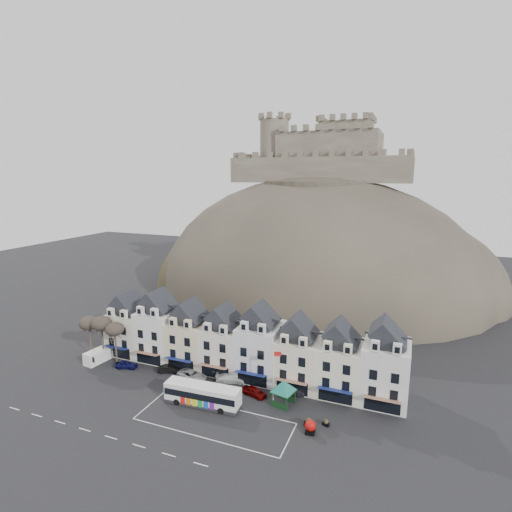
{
  "coord_description": "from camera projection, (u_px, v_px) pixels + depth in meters",
  "views": [
    {
      "loc": [
        26.18,
        -43.47,
        33.99
      ],
      "look_at": [
        -0.7,
        24.0,
        19.32
      ],
      "focal_mm": 28.0,
      "sensor_mm": 36.0,
      "label": 1
    }
  ],
  "objects": [
    {
      "name": "ground",
      "position": [
        197.0,
        423.0,
        55.81
      ],
      "size": [
        300.0,
        300.0,
        0.0
      ],
      "primitive_type": "plane",
      "color": "black",
      "rests_on": "ground"
    },
    {
      "name": "coach_bay_markings",
      "position": [
        214.0,
        421.0,
        56.22
      ],
      "size": [
        22.0,
        7.5,
        0.01
      ],
      "primitive_type": "cube",
      "color": "silver",
      "rests_on": "ground"
    },
    {
      "name": "bus_shelter",
      "position": [
        283.0,
        386.0,
        59.65
      ],
      "size": [
        6.1,
        6.1,
        3.96
      ],
      "rotation": [
        0.0,
        0.0,
        -0.22
      ],
      "color": "#113317",
      "rests_on": "ground"
    },
    {
      "name": "red_buoy",
      "position": [
        310.0,
        427.0,
        53.46
      ],
      "size": [
        1.52,
        1.52,
        1.89
      ],
      "rotation": [
        0.0,
        0.0,
        0.09
      ],
      "color": "black",
      "rests_on": "ground"
    },
    {
      "name": "tree_left_near",
      "position": [
        115.0,
        329.0,
        72.42
      ],
      "size": [
        3.43,
        3.43,
        7.84
      ],
      "color": "#3B2E25",
      "rests_on": "ground"
    },
    {
      "name": "car_maroon",
      "position": [
        254.0,
        392.0,
        62.58
      ],
      "size": [
        4.42,
        2.7,
        1.41
      ],
      "primitive_type": "imported",
      "rotation": [
        0.0,
        0.0,
        1.3
      ],
      "color": "#550504",
      "rests_on": "ground"
    },
    {
      "name": "car_white",
      "position": [
        231.0,
        378.0,
        66.74
      ],
      "size": [
        5.48,
        3.63,
        1.48
      ],
      "primitive_type": "imported",
      "rotation": [
        0.0,
        0.0,
        1.91
      ],
      "color": "white",
      "rests_on": "ground"
    },
    {
      "name": "townhouse_terrace",
      "position": [
        243.0,
        344.0,
        69.25
      ],
      "size": [
        54.4,
        9.35,
        11.8
      ],
      "color": "beige",
      "rests_on": "ground"
    },
    {
      "name": "tree_left_mid",
      "position": [
        101.0,
        324.0,
        73.37
      ],
      "size": [
        3.78,
        3.78,
        8.64
      ],
      "color": "#3B2E25",
      "rests_on": "ground"
    },
    {
      "name": "tree_left_far",
      "position": [
        89.0,
        323.0,
        74.52
      ],
      "size": [
        3.61,
        3.61,
        8.24
      ],
      "color": "#3B2E25",
      "rests_on": "ground"
    },
    {
      "name": "car_charcoal",
      "position": [
        291.0,
        390.0,
        62.97
      ],
      "size": [
        4.57,
        2.44,
        1.43
      ],
      "primitive_type": "imported",
      "rotation": [
        0.0,
        0.0,
        1.79
      ],
      "color": "black",
      "rests_on": "ground"
    },
    {
      "name": "castle_hill",
      "position": [
        318.0,
        292.0,
        118.12
      ],
      "size": [
        100.0,
        76.0,
        68.0
      ],
      "color": "#36322A",
      "rests_on": "ground"
    },
    {
      "name": "bus",
      "position": [
        203.0,
        394.0,
        59.81
      ],
      "size": [
        11.8,
        3.35,
        3.29
      ],
      "rotation": [
        0.0,
        0.0,
        0.05
      ],
      "color": "#262628",
      "rests_on": "ground"
    },
    {
      "name": "car_black",
      "position": [
        169.0,
        369.0,
        70.04
      ],
      "size": [
        4.19,
        2.72,
        1.3
      ],
      "primitive_type": "imported",
      "rotation": [
        0.0,
        0.0,
        1.94
      ],
      "color": "black",
      "rests_on": "ground"
    },
    {
      "name": "castle",
      "position": [
        325.0,
        154.0,
        116.81
      ],
      "size": [
        50.2,
        22.2,
        22.0
      ],
      "color": "brown",
      "rests_on": "ground"
    },
    {
      "name": "white_van",
      "position": [
        98.0,
        356.0,
        74.0
      ],
      "size": [
        2.86,
        5.29,
        2.3
      ],
      "rotation": [
        0.0,
        0.0,
        -0.14
      ],
      "color": "white",
      "rests_on": "ground"
    },
    {
      "name": "flagpole",
      "position": [
        274.0,
        372.0,
        60.45
      ],
      "size": [
        1.15,
        0.46,
        8.34
      ],
      "rotation": [
        0.0,
        0.0,
        0.34
      ],
      "color": "silver",
      "rests_on": "ground"
    },
    {
      "name": "planter_east",
      "position": [
        308.0,
        422.0,
        55.18
      ],
      "size": [
        1.26,
        0.92,
        1.13
      ],
      "rotation": [
        0.0,
        0.0,
        0.35
      ],
      "color": "black",
      "rests_on": "ground"
    },
    {
      "name": "car_silver",
      "position": [
        192.0,
        375.0,
        67.65
      ],
      "size": [
        5.64,
        3.51,
        1.48
      ],
      "primitive_type": "imported",
      "rotation": [
        0.0,
        0.0,
        1.36
      ],
      "color": "#AAADB2",
      "rests_on": "ground"
    },
    {
      "name": "car_navy",
      "position": [
        126.0,
        365.0,
        71.59
      ],
      "size": [
        4.23,
        2.62,
        1.34
      ],
      "primitive_type": "imported",
      "rotation": [
        0.0,
        0.0,
        1.85
      ],
      "color": "#0E0F46",
      "rests_on": "ground"
    },
    {
      "name": "planter_west",
      "position": [
        326.0,
        423.0,
        55.11
      ],
      "size": [
        1.05,
        0.75,
        0.95
      ],
      "rotation": [
        0.0,
        0.0,
        -0.31
      ],
      "color": "black",
      "rests_on": "ground"
    }
  ]
}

